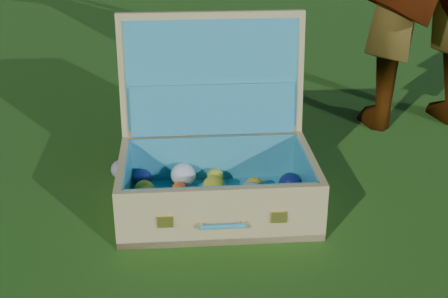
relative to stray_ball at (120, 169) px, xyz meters
The scene contains 3 objects.
ground 0.53m from the stray_ball, ahead, with size 60.00×60.00×0.00m, color #215114.
stray_ball is the anchor object (origin of this frame).
suitcase 0.38m from the stray_ball, 10.04° to the right, with size 0.70×0.63×0.56m.
Camera 1 is at (0.30, -1.69, 0.96)m, focal length 50.00 mm.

